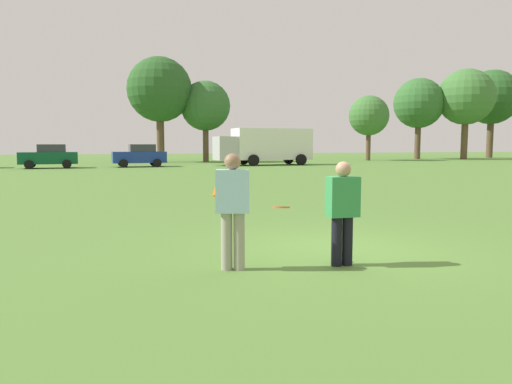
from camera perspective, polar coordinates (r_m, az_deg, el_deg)
ground_plane at (r=8.69m, az=9.61°, el=-6.70°), size 168.42×168.42×0.00m
player_thrower at (r=7.08m, az=-2.76°, el=-1.51°), size 0.54×0.41×1.72m
player_defender at (r=7.44m, az=10.17°, el=-1.83°), size 0.47×0.28×1.59m
frisbee at (r=7.52m, az=2.97°, el=-1.82°), size 0.27×0.27×0.07m
traffic_cone at (r=17.40m, az=-4.69°, el=0.31°), size 0.32×0.32×0.48m
parked_car_mid_right at (r=40.29m, az=-23.17°, el=3.91°), size 4.30×2.41×1.82m
parked_car_near_right at (r=40.40m, az=-13.53°, el=4.21°), size 4.30×2.41×1.82m
box_truck at (r=42.57m, az=1.09°, el=5.55°), size 8.63×3.34×3.18m
tree_west_oak at (r=50.78m, az=-11.30°, el=11.72°), size 6.51×6.51×10.58m
tree_west_maple at (r=51.18m, az=-5.98°, el=10.03°), size 5.15×5.15×8.36m
tree_center_elm at (r=56.18m, az=13.16°, el=8.73°), size 4.45×4.45×7.24m
tree_east_birch at (r=62.83m, az=18.63°, el=9.85°), size 6.02×6.02×9.78m
tree_east_oak at (r=63.94m, az=23.52°, el=10.20°), size 6.62×6.62×10.76m
tree_far_east_pine at (r=72.62m, az=26.03°, el=9.97°), size 7.15×7.15×11.63m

